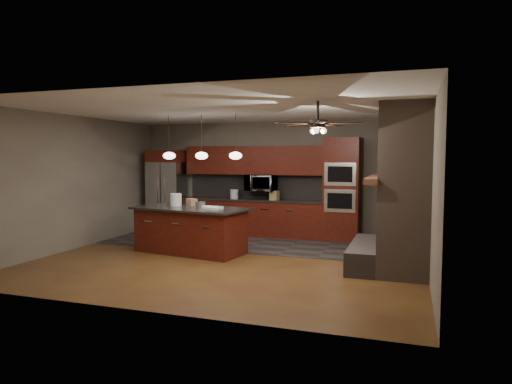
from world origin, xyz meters
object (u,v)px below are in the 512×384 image
at_px(white_bucket, 176,200).
at_px(counter_box, 274,195).
at_px(microwave, 261,183).
at_px(paint_tray, 211,208).
at_px(paint_can, 200,205).
at_px(cardboard_box, 192,202).
at_px(counter_bucket, 234,194).
at_px(kitchen_island, 190,230).
at_px(refrigerator, 168,191).
at_px(oven_tower, 342,189).

relative_size(white_bucket, counter_box, 1.15).
height_order(microwave, white_bucket, microwave).
relative_size(microwave, paint_tray, 1.82).
xyz_separation_m(paint_can, counter_box, (0.83, 2.37, 0.02)).
height_order(cardboard_box, counter_bucket, counter_bucket).
distance_m(kitchen_island, paint_can, 0.59).
bearing_deg(counter_box, refrigerator, -167.64).
bearing_deg(white_bucket, kitchen_island, -22.75).
distance_m(kitchen_island, paint_tray, 0.68).
distance_m(microwave, white_bucket, 2.50).
xyz_separation_m(paint_can, cardboard_box, (-0.43, 0.47, 0.00)).
bearing_deg(refrigerator, cardboard_box, -48.89).
xyz_separation_m(oven_tower, refrigerator, (-4.49, -0.07, -0.14)).
distance_m(paint_tray, cardboard_box, 0.78).
relative_size(refrigerator, white_bucket, 8.26).
bearing_deg(white_bucket, oven_tower, 34.52).
xyz_separation_m(oven_tower, counter_box, (-1.61, -0.04, -0.18)).
xyz_separation_m(oven_tower, microwave, (-1.98, 0.06, 0.11)).
bearing_deg(kitchen_island, counter_bucket, 98.56).
bearing_deg(refrigerator, counter_bucket, 2.54).
relative_size(paint_can, counter_bucket, 0.88).
distance_m(kitchen_island, white_bucket, 0.74).
distance_m(oven_tower, microwave, 1.98).
relative_size(microwave, kitchen_island, 0.30).
bearing_deg(cardboard_box, kitchen_island, -34.81).
bearing_deg(counter_bucket, paint_tray, -79.56).
bearing_deg(counter_bucket, refrigerator, -177.46).
height_order(refrigerator, paint_can, refrigerator).
relative_size(oven_tower, cardboard_box, 10.99).
xyz_separation_m(paint_tray, counter_bucket, (-0.44, 2.39, 0.07)).
distance_m(refrigerator, cardboard_box, 2.47).
bearing_deg(kitchen_island, microwave, 82.58).
bearing_deg(oven_tower, refrigerator, -179.06).
bearing_deg(counter_box, paint_can, -97.63).
relative_size(paint_tray, counter_bucket, 1.77).
xyz_separation_m(refrigerator, white_bucket, (1.37, -2.08, -0.00)).
bearing_deg(kitchen_island, cardboard_box, 121.93).
relative_size(microwave, counter_box, 3.30).
bearing_deg(paint_can, counter_box, 70.63).
xyz_separation_m(oven_tower, white_bucket, (-3.12, -2.15, -0.14)).
height_order(oven_tower, refrigerator, oven_tower).
bearing_deg(kitchen_island, paint_can, -7.86).
height_order(refrigerator, white_bucket, refrigerator).
distance_m(microwave, paint_tray, 2.48).
bearing_deg(refrigerator, paint_tray, -45.48).
relative_size(oven_tower, paint_can, 11.90).
distance_m(paint_can, counter_bucket, 2.43).
bearing_deg(white_bucket, microwave, 62.49).
distance_m(refrigerator, paint_tray, 3.24).
relative_size(white_bucket, paint_tray, 0.63).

